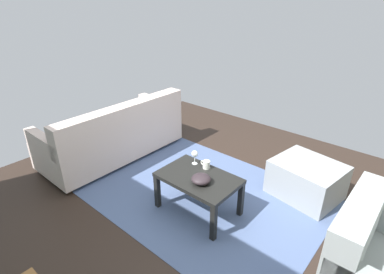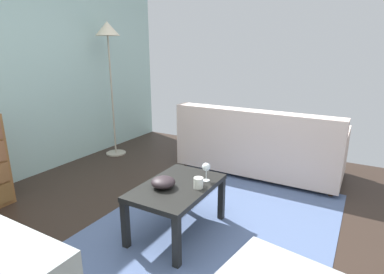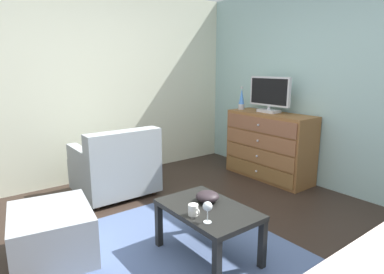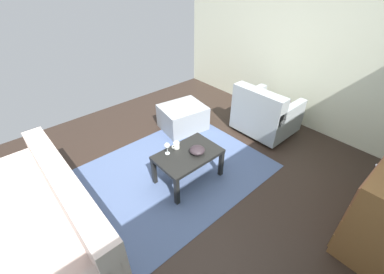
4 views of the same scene
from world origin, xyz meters
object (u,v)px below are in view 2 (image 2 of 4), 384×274
(wine_glass, at_px, (206,168))
(standing_lamp, at_px, (108,42))
(mug, at_px, (199,183))
(coffee_table, at_px, (177,192))
(couch_large, at_px, (259,147))
(bowl_decorative, at_px, (163,182))

(wine_glass, xyz_separation_m, standing_lamp, (1.06, 2.03, 1.03))
(mug, bearing_deg, coffee_table, 103.47)
(coffee_table, xyz_separation_m, couch_large, (1.63, -0.16, -0.05))
(wine_glass, bearing_deg, bowl_decorative, 140.03)
(couch_large, relative_size, standing_lamp, 1.05)
(bowl_decorative, relative_size, standing_lamp, 0.10)
(coffee_table, xyz_separation_m, standing_lamp, (1.26, 1.86, 1.20))
(standing_lamp, bearing_deg, couch_large, -79.62)
(wine_glass, height_order, bowl_decorative, wine_glass)
(couch_large, xyz_separation_m, standing_lamp, (-0.37, 2.02, 1.25))
(coffee_table, height_order, standing_lamp, standing_lamp)
(coffee_table, xyz_separation_m, bowl_decorative, (-0.09, 0.07, 0.10))
(bowl_decorative, height_order, couch_large, couch_large)
(wine_glass, bearing_deg, coffee_table, 139.05)
(bowl_decorative, relative_size, couch_large, 0.10)
(coffee_table, xyz_separation_m, wine_glass, (0.19, -0.17, 0.18))
(couch_large, distance_m, standing_lamp, 2.40)
(mug, height_order, couch_large, couch_large)
(coffee_table, height_order, mug, mug)
(couch_large, bearing_deg, standing_lamp, 100.38)
(coffee_table, xyz_separation_m, mug, (0.04, -0.18, 0.10))
(mug, distance_m, couch_large, 1.59)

